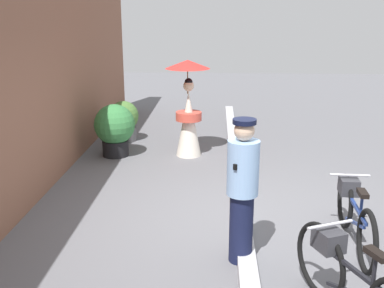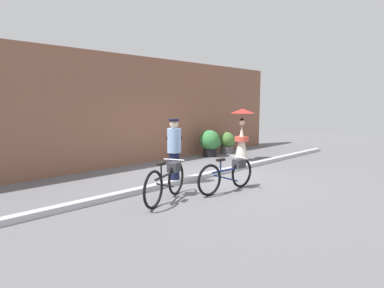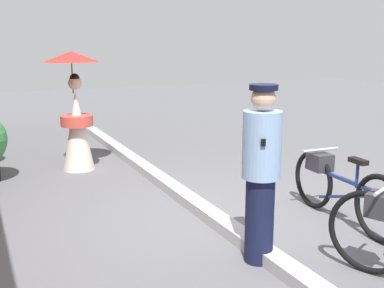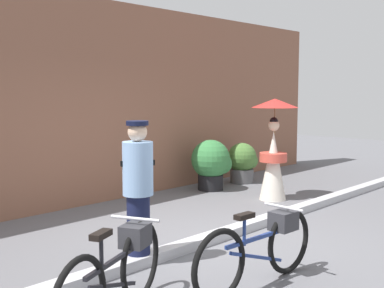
% 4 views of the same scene
% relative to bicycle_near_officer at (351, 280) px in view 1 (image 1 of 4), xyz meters
% --- Properties ---
extents(ground_plane, '(30.00, 30.00, 0.00)m').
position_rel_bicycle_near_officer_xyz_m(ground_plane, '(2.04, 0.84, -0.43)').
color(ground_plane, slate).
extents(sidewalk_curb, '(14.00, 0.20, 0.12)m').
position_rel_bicycle_near_officer_xyz_m(sidewalk_curb, '(2.04, 0.84, -0.37)').
color(sidewalk_curb, '#B2B2B7').
rests_on(sidewalk_curb, ground_plane).
extents(bicycle_near_officer, '(1.65, 0.77, 0.84)m').
position_rel_bicycle_near_officer_xyz_m(bicycle_near_officer, '(0.00, 0.00, 0.00)').
color(bicycle_near_officer, black).
rests_on(bicycle_near_officer, ground_plane).
extents(bicycle_far_side, '(1.78, 0.48, 0.78)m').
position_rel_bicycle_near_officer_xyz_m(bicycle_far_side, '(1.46, -0.44, -0.03)').
color(bicycle_far_side, black).
rests_on(bicycle_far_side, ground_plane).
extents(person_officer, '(0.35, 0.34, 1.62)m').
position_rel_bicycle_near_officer_xyz_m(person_officer, '(1.01, 0.91, 0.43)').
color(person_officer, '#141938').
rests_on(person_officer, ground_plane).
extents(person_with_parasol, '(0.83, 0.83, 1.82)m').
position_rel_bicycle_near_officer_xyz_m(person_with_parasol, '(4.87, 1.72, 0.50)').
color(person_with_parasol, silver).
rests_on(person_with_parasol, ground_plane).
extents(potted_plant_by_door, '(0.79, 0.77, 1.00)m').
position_rel_bicycle_near_officer_xyz_m(potted_plant_by_door, '(4.77, 3.10, 0.12)').
color(potted_plant_by_door, black).
rests_on(potted_plant_by_door, ground_plane).
extents(potted_plant_small, '(0.64, 0.63, 0.86)m').
position_rel_bicycle_near_officer_xyz_m(potted_plant_small, '(5.83, 3.14, 0.03)').
color(potted_plant_small, '#59595B').
rests_on(potted_plant_small, ground_plane).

